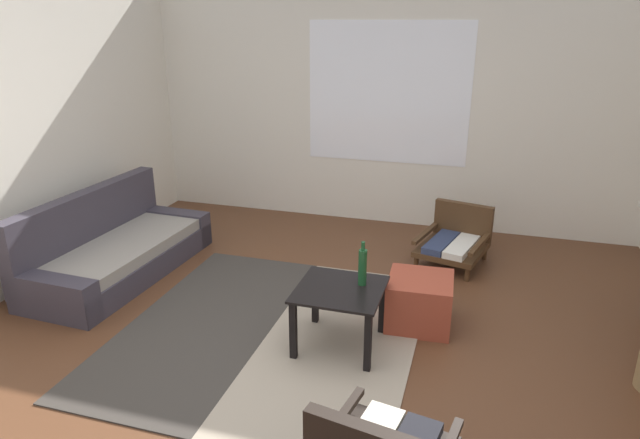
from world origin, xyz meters
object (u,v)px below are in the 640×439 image
(coffee_table, at_px, (340,300))
(ottoman_orange, at_px, (419,301))
(glass_bottle, at_px, (363,266))
(couch, at_px, (115,250))
(armchair_by_window, at_px, (455,239))

(coffee_table, relative_size, ottoman_orange, 1.25)
(coffee_table, distance_m, glass_bottle, 0.28)
(ottoman_orange, bearing_deg, glass_bottle, -136.01)
(couch, relative_size, armchair_by_window, 2.44)
(armchair_by_window, relative_size, glass_bottle, 2.40)
(coffee_table, bearing_deg, glass_bottle, 37.77)
(couch, relative_size, ottoman_orange, 3.95)
(couch, distance_m, glass_bottle, 2.42)
(coffee_table, distance_m, armchair_by_window, 1.82)
(coffee_table, bearing_deg, couch, 165.68)
(coffee_table, relative_size, glass_bottle, 1.86)
(couch, distance_m, armchair_by_window, 3.09)
(coffee_table, xyz_separation_m, ottoman_orange, (0.49, 0.45, -0.17))
(armchair_by_window, bearing_deg, ottoman_orange, -97.83)
(couch, height_order, ottoman_orange, couch)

